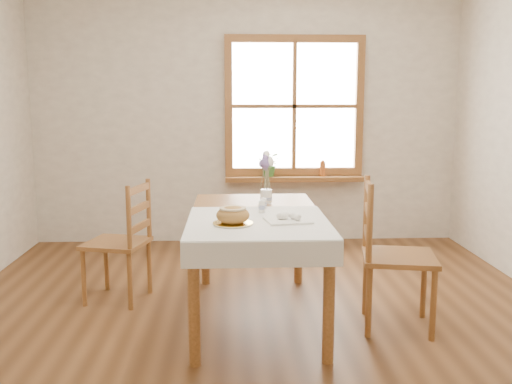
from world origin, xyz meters
TOP-DOWN VIEW (x-y plane):
  - ground at (0.00, 0.00)m, footprint 5.00×5.00m
  - room_walls at (0.00, 0.00)m, footprint 4.60×5.10m
  - window at (0.50, 2.47)m, footprint 1.46×0.08m
  - window_sill at (0.50, 2.40)m, footprint 1.46×0.20m
  - dining_table at (0.00, 0.30)m, footprint 0.90×1.60m
  - table_linen at (0.00, -0.00)m, footprint 0.91×0.99m
  - chair_left at (-1.05, 0.69)m, footprint 0.54×0.53m
  - chair_right at (0.95, 0.07)m, footprint 0.57×0.55m
  - bread_plate at (-0.16, -0.09)m, footprint 0.29×0.29m
  - bread_loaf at (-0.16, -0.09)m, footprint 0.21×0.21m
  - egg_napkin at (0.19, -0.01)m, footprint 0.31×0.28m
  - eggs at (0.19, -0.01)m, footprint 0.24×0.23m
  - salt_shaker at (0.04, 0.27)m, footprint 0.05×0.05m
  - pepper_shaker at (0.06, 0.41)m, footprint 0.05×0.05m
  - flower_vase at (0.09, 0.66)m, footprint 0.09×0.09m
  - lavender_bouquet at (0.09, 0.66)m, footprint 0.16×0.16m
  - potted_plant at (0.24, 2.40)m, footprint 0.28×0.30m
  - amber_bottle at (0.80, 2.40)m, footprint 0.07×0.07m

SIDE VIEW (x-z plane):
  - ground at x=0.00m, z-range 0.00..0.00m
  - chair_left at x=-1.05m, z-range 0.00..0.92m
  - chair_right at x=0.95m, z-range 0.00..1.01m
  - dining_table at x=0.00m, z-range 0.29..1.04m
  - window_sill at x=0.50m, z-range 0.66..0.71m
  - table_linen at x=0.00m, z-range 0.75..0.76m
  - egg_napkin at x=0.19m, z-range 0.76..0.77m
  - bread_plate at x=-0.16m, z-range 0.76..0.77m
  - eggs at x=0.19m, z-range 0.77..0.82m
  - flower_vase at x=0.09m, z-range 0.75..0.85m
  - amber_bottle at x=0.80m, z-range 0.71..0.89m
  - pepper_shaker at x=0.06m, z-range 0.76..0.85m
  - salt_shaker at x=0.04m, z-range 0.76..0.85m
  - potted_plant at x=0.24m, z-range 0.71..0.91m
  - bread_loaf at x=-0.16m, z-range 0.77..0.89m
  - lavender_bouquet at x=0.09m, z-range 0.85..1.15m
  - window at x=0.50m, z-range 0.72..2.18m
  - room_walls at x=0.00m, z-range 0.38..3.03m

